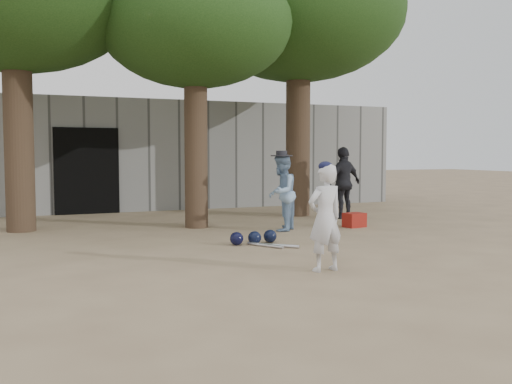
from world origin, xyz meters
name	(u,v)px	position (x,y,z in m)	size (l,w,h in m)	color
ground	(244,266)	(0.00, 0.00, 0.00)	(70.00, 70.00, 0.00)	#937C5E
boy_player	(325,218)	(0.86, -0.71, 0.71)	(0.52, 0.34, 1.42)	silver
spectator_blue	(281,193)	(2.01, 3.01, 0.77)	(0.75, 0.58, 1.54)	#7D9DC1
spectator_dark	(344,183)	(4.32, 4.40, 0.85)	(1.00, 0.42, 1.70)	black
red_bag	(354,220)	(3.67, 2.92, 0.15)	(0.42, 0.32, 0.30)	maroon
back_building	(118,155)	(0.00, 10.33, 1.50)	(16.00, 5.24, 3.00)	gray
helmet_row	(254,238)	(0.86, 1.69, 0.11)	(0.87, 0.29, 0.23)	black
bat_pile	(272,245)	(1.01, 1.30, 0.03)	(0.66, 0.71, 0.06)	silver
tree_row	(190,10)	(0.74, 5.02, 4.69)	(11.40, 5.80, 6.69)	brown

